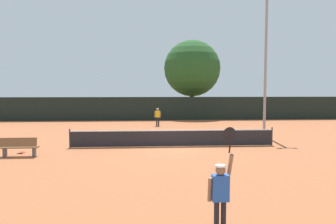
% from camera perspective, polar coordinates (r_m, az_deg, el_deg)
% --- Properties ---
extents(ground_plane, '(120.00, 120.00, 0.00)m').
position_cam_1_polar(ground_plane, '(18.52, 0.87, -6.14)').
color(ground_plane, '#9E5633').
extents(tennis_net, '(11.69, 0.08, 1.07)m').
position_cam_1_polar(tennis_net, '(18.43, 0.88, -4.57)').
color(tennis_net, '#232328').
rests_on(tennis_net, ground).
extents(perimeter_fence, '(39.86, 0.12, 2.42)m').
position_cam_1_polar(perimeter_fence, '(33.45, -1.23, 0.61)').
color(perimeter_fence, black).
rests_on(perimeter_fence, ground).
extents(player_serving, '(0.68, 0.39, 2.47)m').
position_cam_1_polar(player_serving, '(7.54, 9.33, -13.31)').
color(player_serving, blue).
rests_on(player_serving, ground).
extents(player_receiving, '(0.57, 0.23, 1.55)m').
position_cam_1_polar(player_receiving, '(28.32, -1.85, -0.60)').
color(player_receiving, yellow).
rests_on(player_receiving, ground).
extents(tennis_ball, '(0.07, 0.07, 0.07)m').
position_cam_1_polar(tennis_ball, '(20.92, 0.76, -4.84)').
color(tennis_ball, '#CCE033').
rests_on(tennis_ball, ground).
extents(spare_racket, '(0.28, 0.52, 0.04)m').
position_cam_1_polar(spare_racket, '(18.39, -24.49, -6.54)').
color(spare_racket, black).
rests_on(spare_racket, ground).
extents(courtside_bench, '(1.80, 0.44, 0.95)m').
position_cam_1_polar(courtside_bench, '(17.36, -24.92, -5.64)').
color(courtside_bench, brown).
rests_on(courtside_bench, ground).
extents(light_pole, '(1.18, 0.28, 9.81)m').
position_cam_1_polar(light_pole, '(23.23, 16.95, 9.37)').
color(light_pole, gray).
rests_on(light_pole, ground).
extents(large_tree, '(6.46, 6.46, 8.84)m').
position_cam_1_polar(large_tree, '(37.40, 4.29, 7.71)').
color(large_tree, brown).
rests_on(large_tree, ground).
extents(parked_car_near, '(1.94, 4.22, 1.69)m').
position_cam_1_polar(parked_car_near, '(41.53, -6.43, 0.70)').
color(parked_car_near, navy).
rests_on(parked_car_near, ground).
extents(parked_car_mid, '(1.92, 4.20, 1.69)m').
position_cam_1_polar(parked_car_mid, '(43.33, 11.13, 0.80)').
color(parked_car_mid, '#B7B7BC').
rests_on(parked_car_mid, ground).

